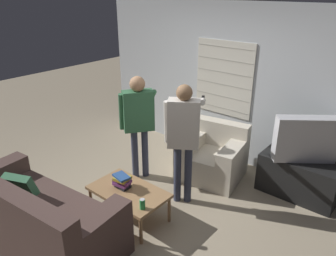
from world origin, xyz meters
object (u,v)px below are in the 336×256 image
couch_blue (36,218)px  book_stack (122,181)px  coffee_table (129,193)px  armchair_beige (213,156)px  tv (305,139)px  spare_remote (117,183)px  soda_can (142,204)px  person_right_standing (184,131)px  person_left_standing (138,115)px

couch_blue → book_stack: couch_blue is taller
couch_blue → coffee_table: 1.10m
book_stack → coffee_table: bearing=0.9°
couch_blue → book_stack: 1.07m
armchair_beige → book_stack: armchair_beige is taller
couch_blue → tv: 3.49m
armchair_beige → tv: tv is taller
spare_remote → soda_can: bearing=6.7°
armchair_beige → soda_can: (0.13, -1.70, 0.14)m
person_right_standing → person_left_standing: bearing=141.9°
armchair_beige → book_stack: (-0.37, -1.55, 0.17)m
armchair_beige → spare_remote: size_ratio=7.58×
person_right_standing → book_stack: (-0.41, -0.73, -0.56)m
couch_blue → tv: size_ratio=2.75×
soda_can → book_stack: bearing=163.4°
couch_blue → person_left_standing: size_ratio=1.31×
person_left_standing → book_stack: person_left_standing is taller
couch_blue → person_left_standing: bearing=87.5°
coffee_table → book_stack: 0.17m
couch_blue → person_left_standing: person_left_standing is taller
armchair_beige → spare_remote: armchair_beige is taller
tv → person_left_standing: bearing=-10.6°
coffee_table → person_left_standing: person_left_standing is taller
couch_blue → book_stack: size_ratio=8.59×
coffee_table → book_stack: (-0.11, -0.00, 0.13)m
person_left_standing → spare_remote: bearing=-119.3°
tv → armchair_beige: bearing=-23.3°
coffee_table → soda_can: (0.39, -0.15, 0.10)m
coffee_table → soda_can: 0.43m
coffee_table → person_right_standing: bearing=67.5°
person_right_standing → book_stack: 1.00m
tv → spare_remote: (-1.69, -1.84, -0.47)m
armchair_beige → person_left_standing: 1.32m
person_left_standing → soda_can: bearing=-98.4°
book_stack → soda_can: 0.52m
person_left_standing → soda_can: (0.98, -0.96, -0.55)m
armchair_beige → tv: size_ratio=1.35×
tv → person_left_standing: (-2.06, -1.05, 0.14)m
person_left_standing → person_right_standing: size_ratio=0.96×
person_right_standing → book_stack: person_right_standing is taller
person_left_standing → couch_blue: bearing=-140.2°
tv → person_right_standing: size_ratio=0.46×
spare_remote → tv: bearing=69.0°
soda_can → tv: bearing=61.6°
couch_blue → spare_remote: (0.25, 1.00, 0.07)m
couch_blue → person_right_standing: size_ratio=1.26×
soda_can → person_left_standing: bearing=135.6°
person_right_standing → soda_can: (0.09, -0.87, -0.59)m
tv → spare_remote: 2.55m
soda_can → spare_remote: (-0.61, 0.16, -0.05)m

